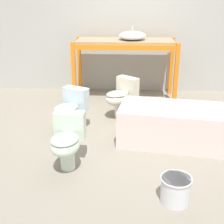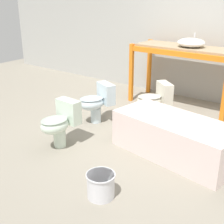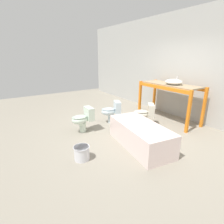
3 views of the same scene
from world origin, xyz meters
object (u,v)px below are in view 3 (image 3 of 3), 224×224
(sink_basin, at_px, (174,82))
(toilet_near, at_px, (144,113))
(bucket_white, at_px, (82,153))
(bathtub_main, at_px, (140,134))
(toilet_extra, at_px, (111,111))
(toilet_far, at_px, (83,118))

(sink_basin, height_order, toilet_near, sink_basin)
(bucket_white, bearing_deg, bathtub_main, 80.51)
(toilet_extra, bearing_deg, toilet_far, -58.26)
(toilet_far, xyz_separation_m, bucket_white, (1.18, -0.58, -0.22))
(toilet_near, xyz_separation_m, toilet_extra, (-0.72, -0.64, 0.00))
(bucket_white, bearing_deg, toilet_far, 153.97)
(bathtub_main, height_order, toilet_extra, toilet_extra)
(sink_basin, xyz_separation_m, bucket_white, (0.43, -3.10, -1.06))
(toilet_far, bearing_deg, bucket_white, -22.85)
(bathtub_main, height_order, toilet_near, toilet_near)
(sink_basin, bearing_deg, bathtub_main, -70.35)
(sink_basin, bearing_deg, bucket_white, -82.14)
(toilet_extra, relative_size, bucket_white, 2.07)
(toilet_extra, bearing_deg, toilet_near, 65.18)
(toilet_extra, bearing_deg, bathtub_main, 14.14)
(sink_basin, xyz_separation_m, bathtub_main, (0.65, -1.81, -0.91))
(toilet_near, distance_m, toilet_extra, 0.96)
(toilet_extra, xyz_separation_m, bucket_white, (1.32, -1.55, -0.22))
(bathtub_main, distance_m, toilet_near, 1.22)
(toilet_far, distance_m, toilet_extra, 0.99)
(toilet_far, height_order, toilet_extra, same)
(toilet_near, relative_size, toilet_extra, 1.00)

